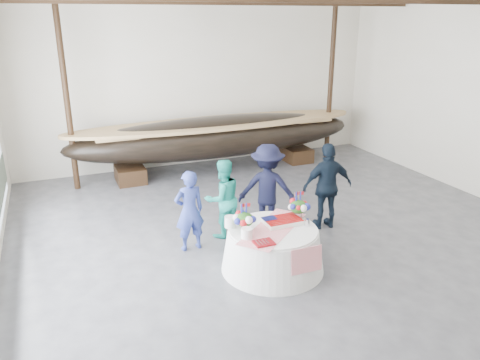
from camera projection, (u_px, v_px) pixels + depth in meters
name	position (u px, v px, depth m)	size (l,w,h in m)	color
floor	(310.00, 255.00, 8.17)	(10.00, 12.00, 0.01)	#3D3D42
wall_back	(201.00, 82.00, 12.66)	(10.00, 0.02, 4.50)	silver
pavilion_structure	(295.00, 12.00, 7.58)	(9.80, 11.76, 4.50)	black
longboat_display	(218.00, 136.00, 12.29)	(7.85, 1.57, 1.47)	black
banquet_table	(273.00, 249.00, 7.61)	(1.68, 1.68, 0.72)	white
tabletop_items	(271.00, 217.00, 7.56)	(1.54, 1.42, 0.40)	red
guest_woman_blue	(189.00, 211.00, 8.15)	(0.54, 0.35, 1.47)	navy
guest_woman_teal	(223.00, 199.00, 8.65)	(0.73, 0.57, 1.50)	teal
guest_man_left	(267.00, 188.00, 8.86)	(1.11, 0.64, 1.72)	black
guest_man_right	(327.00, 186.00, 8.98)	(1.00, 0.41, 1.70)	black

